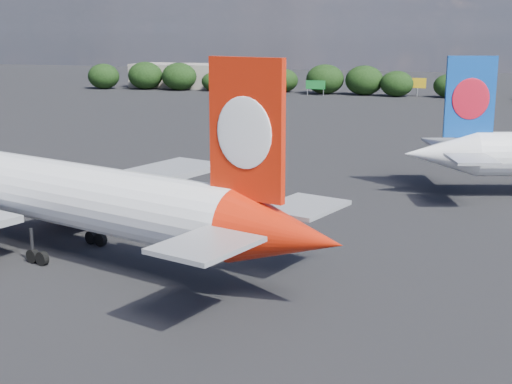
% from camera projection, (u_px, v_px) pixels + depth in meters
% --- Properties ---
extents(ground, '(500.00, 500.00, 0.00)m').
position_uv_depth(ground, '(253.00, 168.00, 105.02)').
color(ground, black).
rests_on(ground, ground).
extents(qantas_airliner, '(54.71, 52.46, 18.15)m').
position_uv_depth(qantas_airliner, '(58.00, 194.00, 64.23)').
color(qantas_airliner, white).
rests_on(qantas_airliner, ground).
extents(terminal_building, '(42.00, 16.00, 8.00)m').
position_uv_depth(terminal_building, '(194.00, 76.00, 246.00)').
color(terminal_building, gray).
rests_on(terminal_building, ground).
extents(highway_sign, '(6.00, 0.30, 4.50)m').
position_uv_depth(highway_sign, '(315.00, 85.00, 217.25)').
color(highway_sign, '#166F2A').
rests_on(highway_sign, ground).
extents(billboard_yellow, '(5.00, 0.30, 5.50)m').
position_uv_depth(billboard_yellow, '(418.00, 83.00, 213.65)').
color(billboard_yellow, gold).
rests_on(billboard_yellow, ground).
extents(horizon_treeline, '(207.70, 15.39, 9.17)m').
position_uv_depth(horizon_treeline, '(370.00, 82.00, 215.84)').
color(horizon_treeline, black).
rests_on(horizon_treeline, ground).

